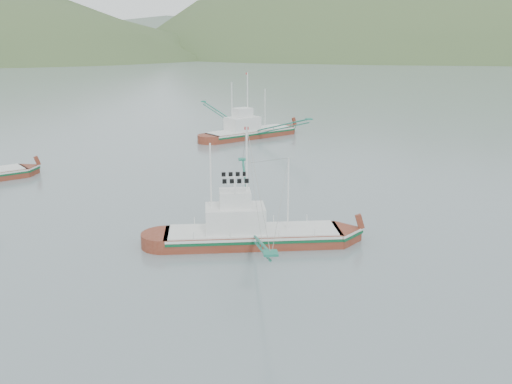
{
  "coord_description": "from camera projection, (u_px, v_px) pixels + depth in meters",
  "views": [
    {
      "loc": [
        -4.02,
        -39.71,
        15.93
      ],
      "look_at": [
        0.0,
        6.0,
        3.2
      ],
      "focal_mm": 40.0,
      "sensor_mm": 36.0,
      "label": 1
    }
  ],
  "objects": [
    {
      "name": "bg_boat_far",
      "position": [
        250.0,
        123.0,
        90.39
      ],
      "size": [
        19.04,
        24.8,
        11.04
      ],
      "rotation": [
        0.0,
        0.0,
        0.57
      ],
      "color": "maroon",
      "rests_on": "ground"
    },
    {
      "name": "ground",
      "position": [
        263.0,
        254.0,
        42.72
      ],
      "size": [
        1200.0,
        1200.0,
        0.0
      ],
      "primitive_type": "plane",
      "color": "slate",
      "rests_on": "ground"
    },
    {
      "name": "ridge_distant",
      "position": [
        238.0,
        50.0,
        582.81
      ],
      "size": [
        960.0,
        400.0,
        240.0
      ],
      "primitive_type": "ellipsoid",
      "color": "slate",
      "rests_on": "ground"
    },
    {
      "name": "main_boat",
      "position": [
        250.0,
        226.0,
        44.47
      ],
      "size": [
        13.73,
        24.87,
        10.06
      ],
      "rotation": [
        0.0,
        0.0,
        -0.0
      ],
      "color": "maroon",
      "rests_on": "ground"
    },
    {
      "name": "headland_right",
      "position": [
        498.0,
        54.0,
        475.73
      ],
      "size": [
        684.0,
        432.0,
        306.0
      ],
      "primitive_type": "ellipsoid",
      "color": "#3F552B",
      "rests_on": "ground"
    }
  ]
}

